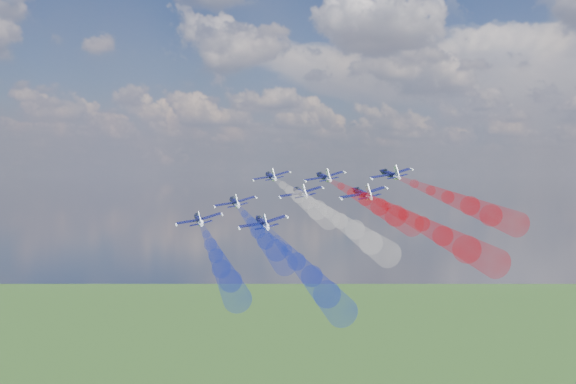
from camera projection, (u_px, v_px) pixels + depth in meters
The scene contains 16 objects.
jet_lead at pixel (271, 176), 168.76m from camera, with size 9.96×12.45×3.32m, color black, non-canonical shape.
trail_lead at pixel (298, 197), 141.75m from camera, with size 4.15×45.39×4.15m, color silver, non-canonical shape.
jet_inner_left at pixel (235, 202), 152.40m from camera, with size 9.96×12.45×3.32m, color black, non-canonical shape.
trail_inner_left at pixel (258, 231), 125.39m from camera, with size 4.15×45.39×4.15m, color #172BC4, non-canonical shape.
jet_inner_right at pixel (324, 177), 156.63m from camera, with size 9.96×12.45×3.32m, color black, non-canonical shape.
trail_inner_right at pixel (365, 199), 129.62m from camera, with size 4.15×45.39×4.15m, color red, non-canonical shape.
jet_outer_left at pixel (199, 219), 139.13m from camera, with size 9.96×12.45×3.32m, color black, non-canonical shape.
trail_outer_left at pixel (216, 255), 112.11m from camera, with size 4.15×45.39×4.15m, color #172BC4, non-canonical shape.
jet_center_third at pixel (300, 193), 144.48m from camera, with size 9.96×12.45×3.32m, color black, non-canonical shape.
trail_center_third at pixel (340, 221), 117.47m from camera, with size 4.15×45.39×4.15m, color silver, non-canonical shape.
jet_outer_right at pixel (390, 174), 148.70m from camera, with size 9.96×12.45×3.32m, color black, non-canonical shape.
trail_outer_right at pixel (448, 197), 121.69m from camera, with size 4.15×45.39×4.15m, color red, non-canonical shape.
jet_rear_left at pixel (262, 223), 130.91m from camera, with size 9.96×12.45×3.32m, color black, non-canonical shape.
trail_rear_left at pixel (298, 262), 103.90m from camera, with size 4.15×45.39×4.15m, color #172BC4, non-canonical shape.
jet_rear_right at pixel (362, 194), 133.61m from camera, with size 9.96×12.45×3.32m, color black, non-canonical shape.
trail_rear_right at pixel (422, 225), 106.60m from camera, with size 4.15×45.39×4.15m, color red, non-canonical shape.
Camera 1 is at (115.68, -121.81, 161.36)m, focal length 42.17 mm.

